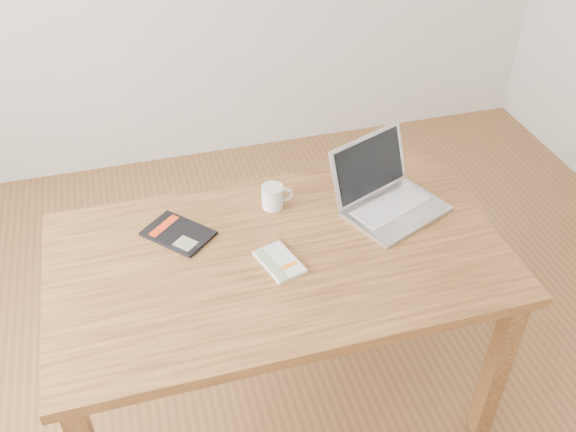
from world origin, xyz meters
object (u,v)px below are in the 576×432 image
object	(u,v)px
desk	(279,273)
black_guidebook	(178,233)
white_guidebook	(279,262)
laptop	(387,195)
coffee_mug	(273,196)

from	to	relation	value
desk	black_guidebook	distance (m)	0.37
white_guidebook	laptop	distance (m)	0.49
white_guidebook	black_guidebook	bearing A→B (deg)	125.10
coffee_mug	laptop	bearing A→B (deg)	-13.01
laptop	desk	bearing A→B (deg)	175.21
white_guidebook	black_guidebook	world-z (taller)	white_guidebook
white_guidebook	laptop	xyz separation A→B (m)	(0.45, 0.19, 0.04)
desk	laptop	xyz separation A→B (m)	(0.44, 0.14, 0.14)
white_guidebook	laptop	world-z (taller)	laptop
black_guidebook	white_guidebook	bearing A→B (deg)	-80.73
desk	laptop	size ratio (longest dim) A/B	3.48
laptop	coffee_mug	xyz separation A→B (m)	(-0.39, 0.11, -0.01)
laptop	coffee_mug	size ratio (longest dim) A/B	3.75
white_guidebook	coffee_mug	bearing A→B (deg)	62.34
desk	white_guidebook	world-z (taller)	white_guidebook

